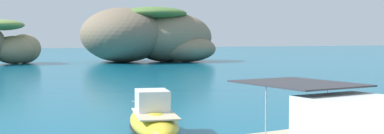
{
  "coord_description": "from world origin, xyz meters",
  "views": [
    {
      "loc": [
        -9.2,
        -10.66,
        4.34
      ],
      "look_at": [
        3.16,
        18.3,
        2.5
      ],
      "focal_mm": 47.65,
      "sensor_mm": 36.0,
      "label": 1
    }
  ],
  "objects": [
    {
      "name": "motorboat_yellow",
      "position": [
        -2.01,
        10.58,
        0.67
      ],
      "size": [
        3.26,
        6.97,
        1.99
      ],
      "color": "yellow",
      "rests_on": "ground"
    },
    {
      "name": "islet_large",
      "position": [
        18.39,
        75.63,
        4.39
      ],
      "size": [
        26.75,
        23.02,
        9.63
      ],
      "color": "#756651",
      "rests_on": "ground"
    }
  ]
}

